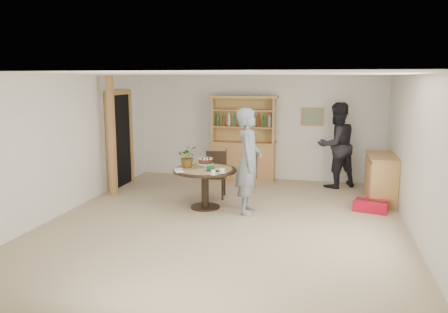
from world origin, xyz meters
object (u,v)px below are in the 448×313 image
Objects in this scene: hutch at (244,152)px; sideboard at (381,178)px; dining_chair at (215,171)px; teen_boy at (249,161)px; red_suitcase at (371,206)px; adult_person at (336,145)px; dining_table at (205,177)px.

hutch reaches higher than sideboard.
teen_boy reaches higher than dining_chair.
dining_chair reaches higher than red_suitcase.
sideboard is 1.33× the size of dining_chair.
hutch is 2.16× the size of dining_chair.
adult_person is (-0.87, 1.00, 0.49)m from sideboard.
adult_person reaches higher than sideboard.
dining_table is 0.83m from dining_chair.
dining_chair is at bearing -5.35° from adult_person.
teen_boy reaches higher than adult_person.
teen_boy is (-2.46, -1.36, 0.49)m from sideboard.
teen_boy is 2.84m from adult_person.
hutch is 1.06× the size of teen_boy.
hutch is 1.70× the size of dining_table.
teen_boy is (0.58, -2.60, 0.27)m from hutch.
red_suitcase is at bearing -35.50° from hutch.
sideboard is 3.35m from dining_chair.
dining_table is at bearing 80.43° from teen_boy.
dining_chair reaches higher than sideboard.
teen_boy is at bearing -6.71° from dining_table.
hutch is 3.49m from red_suitcase.
dining_table is at bearing -155.34° from red_suitcase.
dining_chair is (-3.32, -0.43, 0.06)m from sideboard.
dining_table is at bearing -159.21° from sideboard.
dining_chair is (-0.28, -1.67, -0.15)m from hutch.
adult_person is at bearing -6.36° from hutch.
dining_table is 3.34m from adult_person.
sideboard is 0.88m from red_suitcase.
dining_chair is at bearing -172.66° from sideboard.
sideboard is 1.05× the size of dining_table.
red_suitcase is (3.08, -0.33, -0.43)m from dining_chair.
red_suitcase is (2.22, 0.60, -0.86)m from teen_boy.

